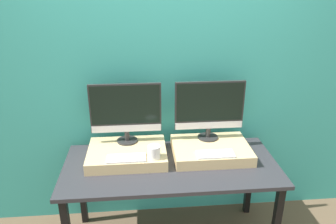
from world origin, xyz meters
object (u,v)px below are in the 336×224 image
(monitor_left, at_px, (126,110))
(keyboard_left, at_px, (126,158))
(keyboard_right, at_px, (215,154))
(monitor_right, at_px, (209,108))
(mug, at_px, (154,152))

(monitor_left, xyz_separation_m, keyboard_left, (0.00, -0.28, -0.26))
(monitor_left, bearing_deg, keyboard_right, -22.85)
(monitor_left, xyz_separation_m, monitor_right, (0.66, 0.00, 0.00))
(monitor_left, distance_m, monitor_right, 0.66)
(mug, bearing_deg, monitor_left, 126.13)
(keyboard_left, height_order, mug, mug)
(keyboard_left, distance_m, mug, 0.21)
(keyboard_left, relative_size, keyboard_right, 1.00)
(mug, distance_m, keyboard_right, 0.46)
(monitor_left, distance_m, keyboard_right, 0.76)
(keyboard_left, relative_size, monitor_right, 0.51)
(keyboard_right, bearing_deg, mug, -180.00)
(monitor_left, bearing_deg, monitor_right, 0.00)
(mug, relative_size, keyboard_right, 0.34)
(monitor_right, xyz_separation_m, keyboard_right, (0.00, -0.28, -0.26))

